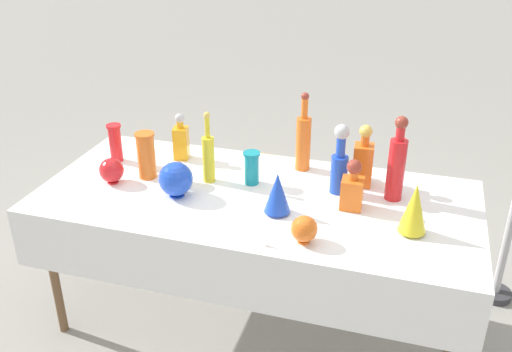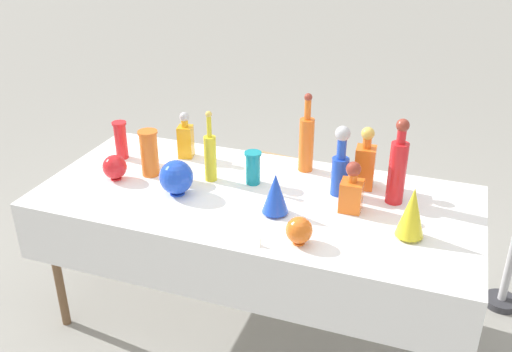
{
  "view_description": "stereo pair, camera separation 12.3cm",
  "coord_description": "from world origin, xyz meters",
  "px_view_note": "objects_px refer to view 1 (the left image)",
  "views": [
    {
      "loc": [
        0.69,
        -2.28,
        2.05
      ],
      "look_at": [
        0.0,
        0.0,
        0.86
      ],
      "focal_mm": 40.0,
      "sensor_mm": 36.0,
      "label": 1
    },
    {
      "loc": [
        0.81,
        -2.24,
        2.05
      ],
      "look_at": [
        0.0,
        0.0,
        0.86
      ],
      "focal_mm": 40.0,
      "sensor_mm": 36.0,
      "label": 2
    }
  ],
  "objects_px": {
    "tall_bottle_0": "(303,140)",
    "fluted_vase_0": "(414,208)",
    "tall_bottle_1": "(397,164)",
    "tall_bottle_2": "(208,156)",
    "round_bowl_0": "(112,170)",
    "tall_bottle_3": "(340,163)",
    "slender_vase_1": "(146,154)",
    "round_bowl_2": "(304,229)",
    "round_bowl_1": "(176,179)",
    "square_decanter_0": "(181,140)",
    "fluted_vase_1": "(277,193)",
    "square_decanter_1": "(352,188)",
    "cardboard_box_behind_left": "(267,195)",
    "cardboard_box_behind_right": "(296,210)",
    "square_decanter_2": "(363,160)",
    "slender_vase_0": "(115,142)",
    "slender_vase_2": "(252,167)"
  },
  "relations": [
    {
      "from": "cardboard_box_behind_left",
      "to": "tall_bottle_1",
      "type": "bearing_deg",
      "value": -45.12
    },
    {
      "from": "cardboard_box_behind_left",
      "to": "round_bowl_1",
      "type": "bearing_deg",
      "value": -96.52
    },
    {
      "from": "fluted_vase_1",
      "to": "round_bowl_1",
      "type": "relative_size",
      "value": 1.15
    },
    {
      "from": "square_decanter_0",
      "to": "fluted_vase_1",
      "type": "relative_size",
      "value": 1.3
    },
    {
      "from": "square_decanter_2",
      "to": "slender_vase_0",
      "type": "relative_size",
      "value": 1.52
    },
    {
      "from": "tall_bottle_2",
      "to": "tall_bottle_3",
      "type": "relative_size",
      "value": 1.05
    },
    {
      "from": "round_bowl_2",
      "to": "slender_vase_2",
      "type": "bearing_deg",
      "value": 129.29
    },
    {
      "from": "tall_bottle_1",
      "to": "tall_bottle_3",
      "type": "height_order",
      "value": "tall_bottle_1"
    },
    {
      "from": "tall_bottle_0",
      "to": "fluted_vase_0",
      "type": "bearing_deg",
      "value": -39.35
    },
    {
      "from": "square_decanter_1",
      "to": "slender_vase_0",
      "type": "xyz_separation_m",
      "value": [
        -1.27,
        0.14,
        0.01
      ]
    },
    {
      "from": "cardboard_box_behind_left",
      "to": "round_bowl_0",
      "type": "bearing_deg",
      "value": -114.03
    },
    {
      "from": "fluted_vase_1",
      "to": "round_bowl_1",
      "type": "bearing_deg",
      "value": 177.94
    },
    {
      "from": "tall_bottle_0",
      "to": "fluted_vase_0",
      "type": "relative_size",
      "value": 1.79
    },
    {
      "from": "fluted_vase_0",
      "to": "round_bowl_0",
      "type": "distance_m",
      "value": 1.44
    },
    {
      "from": "square_decanter_2",
      "to": "slender_vase_0",
      "type": "distance_m",
      "value": 1.29
    },
    {
      "from": "cardboard_box_behind_left",
      "to": "tall_bottle_0",
      "type": "bearing_deg",
      "value": -60.69
    },
    {
      "from": "tall_bottle_3",
      "to": "round_bowl_0",
      "type": "xyz_separation_m",
      "value": [
        -1.08,
        -0.23,
        -0.09
      ]
    },
    {
      "from": "square_decanter_0",
      "to": "cardboard_box_behind_left",
      "type": "relative_size",
      "value": 0.54
    },
    {
      "from": "slender_vase_0",
      "to": "slender_vase_2",
      "type": "distance_m",
      "value": 0.77
    },
    {
      "from": "square_decanter_0",
      "to": "tall_bottle_3",
      "type": "bearing_deg",
      "value": -8.95
    },
    {
      "from": "tall_bottle_2",
      "to": "square_decanter_2",
      "type": "relative_size",
      "value": 1.17
    },
    {
      "from": "square_decanter_1",
      "to": "round_bowl_1",
      "type": "height_order",
      "value": "square_decanter_1"
    },
    {
      "from": "cardboard_box_behind_right",
      "to": "tall_bottle_3",
      "type": "bearing_deg",
      "value": -63.85
    },
    {
      "from": "tall_bottle_2",
      "to": "cardboard_box_behind_right",
      "type": "relative_size",
      "value": 0.78
    },
    {
      "from": "square_decanter_0",
      "to": "cardboard_box_behind_right",
      "type": "xyz_separation_m",
      "value": [
        0.51,
        0.6,
        -0.68
      ]
    },
    {
      "from": "cardboard_box_behind_right",
      "to": "tall_bottle_1",
      "type": "bearing_deg",
      "value": -49.54
    },
    {
      "from": "tall_bottle_3",
      "to": "square_decanter_1",
      "type": "relative_size",
      "value": 1.45
    },
    {
      "from": "square_decanter_2",
      "to": "round_bowl_1",
      "type": "bearing_deg",
      "value": -155.59
    },
    {
      "from": "tall_bottle_3",
      "to": "square_decanter_2",
      "type": "height_order",
      "value": "tall_bottle_3"
    },
    {
      "from": "tall_bottle_1",
      "to": "round_bowl_1",
      "type": "bearing_deg",
      "value": -164.47
    },
    {
      "from": "slender_vase_1",
      "to": "slender_vase_2",
      "type": "xyz_separation_m",
      "value": [
        0.52,
        0.09,
        -0.03
      ]
    },
    {
      "from": "round_bowl_1",
      "to": "cardboard_box_behind_right",
      "type": "bearing_deg",
      "value": 70.17
    },
    {
      "from": "tall_bottle_1",
      "to": "square_decanter_1",
      "type": "relative_size",
      "value": 1.72
    },
    {
      "from": "round_bowl_0",
      "to": "square_decanter_1",
      "type": "bearing_deg",
      "value": 4.72
    },
    {
      "from": "cardboard_box_behind_left",
      "to": "square_decanter_1",
      "type": "bearing_deg",
      "value": -55.85
    },
    {
      "from": "fluted_vase_0",
      "to": "fluted_vase_1",
      "type": "xyz_separation_m",
      "value": [
        -0.58,
        -0.0,
        -0.02
      ]
    },
    {
      "from": "tall_bottle_0",
      "to": "round_bowl_0",
      "type": "height_order",
      "value": "tall_bottle_0"
    },
    {
      "from": "square_decanter_1",
      "to": "tall_bottle_3",
      "type": "bearing_deg",
      "value": 122.15
    },
    {
      "from": "square_decanter_2",
      "to": "round_bowl_1",
      "type": "height_order",
      "value": "square_decanter_2"
    },
    {
      "from": "round_bowl_2",
      "to": "tall_bottle_3",
      "type": "bearing_deg",
      "value": 82.84
    },
    {
      "from": "slender_vase_2",
      "to": "cardboard_box_behind_right",
      "type": "relative_size",
      "value": 0.36
    },
    {
      "from": "tall_bottle_3",
      "to": "slender_vase_1",
      "type": "bearing_deg",
      "value": -172.68
    },
    {
      "from": "square_decanter_1",
      "to": "square_decanter_0",
      "type": "bearing_deg",
      "value": 164.21
    },
    {
      "from": "square_decanter_0",
      "to": "round_bowl_0",
      "type": "relative_size",
      "value": 1.99
    },
    {
      "from": "slender_vase_0",
      "to": "round_bowl_1",
      "type": "distance_m",
      "value": 0.54
    },
    {
      "from": "square_decanter_0",
      "to": "cardboard_box_behind_left",
      "type": "height_order",
      "value": "square_decanter_0"
    },
    {
      "from": "slender_vase_0",
      "to": "round_bowl_2",
      "type": "height_order",
      "value": "slender_vase_0"
    },
    {
      "from": "slender_vase_1",
      "to": "round_bowl_2",
      "type": "height_order",
      "value": "slender_vase_1"
    },
    {
      "from": "tall_bottle_1",
      "to": "tall_bottle_2",
      "type": "bearing_deg",
      "value": -174.74
    },
    {
      "from": "round_bowl_0",
      "to": "tall_bottle_0",
      "type": "bearing_deg",
      "value": 26.28
    }
  ]
}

